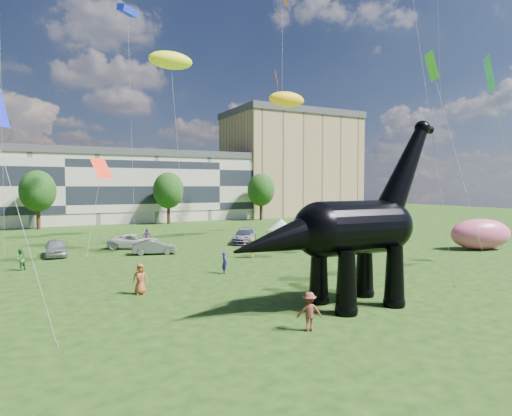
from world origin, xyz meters
name	(u,v)px	position (x,y,z in m)	size (l,w,h in m)	color
ground	(292,309)	(0.00, 0.00, 0.00)	(220.00, 220.00, 0.00)	#16330C
terrace_row	(63,189)	(-8.00, 62.00, 6.00)	(78.00, 11.00, 12.00)	beige
apartment_block	(290,167)	(40.00, 65.00, 11.00)	(28.00, 18.00, 22.00)	tan
tree_mid_left	(38,188)	(-12.00, 53.00, 6.29)	(5.20, 5.20, 9.44)	#382314
tree_mid_right	(168,187)	(8.00, 53.00, 6.29)	(5.20, 5.20, 9.44)	#382314
tree_far_right	(261,187)	(26.00, 53.00, 6.29)	(5.20, 5.20, 9.44)	#382314
dinosaur_sculpture	(348,231)	(3.00, -0.88, 4.11)	(13.23, 3.64, 10.89)	black
car_silver	(56,248)	(-10.62, 24.70, 0.79)	(1.87, 4.64, 1.58)	silver
car_grey	(154,247)	(-2.13, 21.59, 0.69)	(1.45, 4.17, 1.37)	slate
car_white	(135,241)	(-3.05, 26.30, 0.75)	(2.49, 5.41, 1.50)	white
car_dark	(244,236)	(9.01, 24.84, 0.80)	(2.24, 5.50, 1.60)	#595960
gazebo_near	(281,225)	(14.92, 26.57, 1.73)	(3.67, 3.67, 2.46)	silver
gazebo_far	(316,222)	(19.92, 26.10, 1.94)	(5.00, 5.00, 2.76)	white
inflatable_pink	(480,234)	(28.59, 9.26, 1.60)	(6.42, 3.21, 3.21)	#EE5C8A
visitors	(162,254)	(-2.86, 15.87, 0.89)	(57.90, 38.04, 1.86)	#693272
kites	(122,38)	(-3.20, 30.85, 23.03)	(62.19, 46.62, 30.51)	#EB530F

